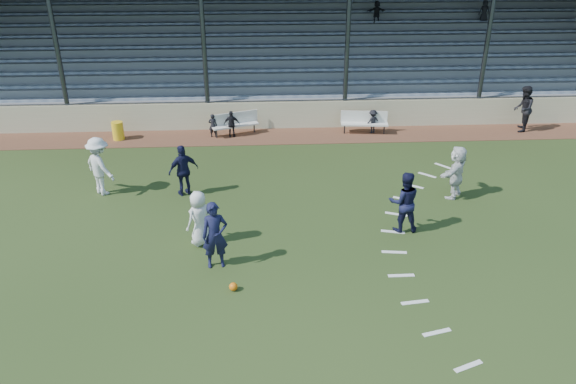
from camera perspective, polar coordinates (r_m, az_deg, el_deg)
The scene contains 19 objects.
ground at distance 14.79m, azimuth 0.53°, elevation -8.84°, with size 90.00×90.00×0.00m, color #253616.
cinder_track at distance 24.13m, azimuth -1.04°, elevation 5.69°, with size 34.00×2.00×0.02m, color brown.
retaining_wall at distance 24.92m, azimuth -1.15°, elevation 7.81°, with size 34.00×0.18×1.20m, color beige.
bench_left at distance 24.25m, azimuth -5.37°, elevation 7.13°, with size 2.01×1.15×0.95m.
bench_right at distance 24.53m, azimuth 7.75°, elevation 7.23°, with size 2.03×0.66×0.95m.
trash_bin at distance 24.68m, azimuth -16.90°, elevation 5.98°, with size 0.48×0.48×0.76m, color yellow.
football at distance 14.40m, azimuth -5.58°, elevation -9.55°, with size 0.21×0.21×0.21m, color orange.
player_white_lead at distance 16.07m, azimuth -9.00°, elevation -2.64°, with size 0.80×0.52×1.64m, color silver.
player_navy_lead at distance 14.94m, azimuth -7.44°, elevation -4.40°, with size 0.69×0.45×1.88m, color black.
player_navy_mid at distance 16.84m, azimuth 11.70°, elevation -0.99°, with size 0.92×0.71×1.89m, color black.
player_white_wing at distance 19.72m, azimuth -18.58°, elevation 2.50°, with size 1.29×0.74×2.00m, color silver.
player_navy_wing at distance 19.00m, azimuth -10.57°, elevation 2.18°, with size 1.04×0.43×1.77m, color black.
player_white_back at distance 19.34m, azimuth 16.73°, elevation 1.97°, with size 1.67×0.53×1.80m, color silver.
official at distance 26.44m, azimuth 22.79°, elevation 7.79°, with size 0.97×0.75×1.99m, color black.
sub_left_near at distance 24.07m, azimuth -7.64°, elevation 6.71°, with size 0.37×0.24×1.01m, color black.
sub_left_far at distance 23.95m, azimuth -5.74°, elevation 6.88°, with size 0.67×0.28×1.15m, color black.
sub_right at distance 24.61m, azimuth 8.60°, elevation 7.11°, with size 0.66×0.38×1.02m, color black.
grandstand at distance 29.03m, azimuth -1.52°, elevation 13.78°, with size 34.60×9.00×6.61m.
penalty_arc at distance 15.56m, azimuth 16.01°, elevation -8.01°, with size 3.89×14.63×0.01m.
Camera 1 is at (-0.80, -12.06, 8.53)m, focal length 35.00 mm.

